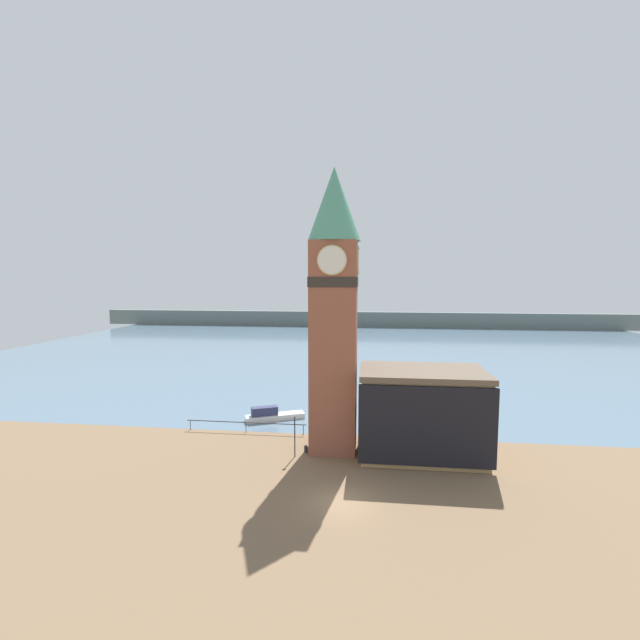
% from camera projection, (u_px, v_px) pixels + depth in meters
% --- Properties ---
extents(ground_plane, '(160.00, 160.00, 0.00)m').
position_uv_depth(ground_plane, '(342.00, 503.00, 30.74)').
color(ground_plane, brown).
extents(water, '(160.00, 120.00, 0.00)m').
position_uv_depth(water, '(362.00, 345.00, 103.20)').
color(water, slate).
rests_on(water, ground_plane).
extents(far_shoreline, '(180.00, 3.00, 5.00)m').
position_uv_depth(far_shoreline, '(364.00, 319.00, 142.49)').
color(far_shoreline, slate).
rests_on(far_shoreline, water).
extents(pier_railing, '(12.82, 0.08, 1.09)m').
position_uv_depth(pier_railing, '(246.00, 423.00, 44.83)').
color(pier_railing, '#333338').
rests_on(pier_railing, ground_plane).
extents(clock_tower, '(4.83, 4.83, 26.08)m').
position_uv_depth(clock_tower, '(334.00, 303.00, 39.28)').
color(clock_tower, brown).
rests_on(clock_tower, ground_plane).
extents(pier_building, '(11.35, 7.39, 7.91)m').
position_uv_depth(pier_building, '(422.00, 412.00, 38.90)').
color(pier_building, tan).
rests_on(pier_building, ground_plane).
extents(boat_near, '(6.71, 4.05, 1.60)m').
position_uv_depth(boat_near, '(272.00, 415.00, 48.76)').
color(boat_near, silver).
rests_on(boat_near, water).
extents(mooring_bollard_near, '(0.36, 0.36, 0.66)m').
position_uv_depth(mooring_bollard_near, '(306.00, 448.00, 39.77)').
color(mooring_bollard_near, '#2D2D33').
rests_on(mooring_bollard_near, ground_plane).
extents(lamp_post, '(0.32, 0.32, 4.04)m').
position_uv_depth(lamp_post, '(295.00, 427.00, 38.47)').
color(lamp_post, black).
rests_on(lamp_post, ground_plane).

